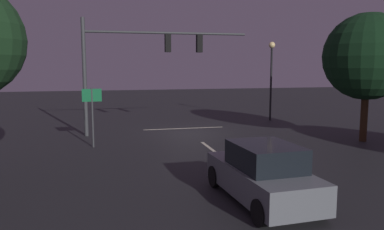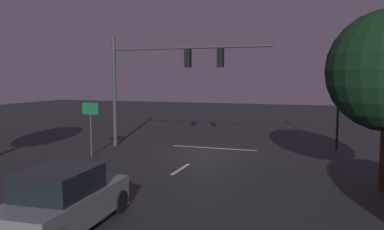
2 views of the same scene
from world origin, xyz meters
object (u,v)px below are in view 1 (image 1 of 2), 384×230
Objects in this scene: street_lamp_left_kerb at (271,66)px; tree_left_near at (367,57)px; car_approaching at (262,174)px; route_sign at (92,105)px; traffic_signal_assembly at (141,54)px.

street_lamp_left_kerb is 0.85× the size of tree_left_near.
tree_left_near is at bearing -141.13° from car_approaching.
street_lamp_left_kerb reaches higher than route_sign.
traffic_signal_assembly is 1.69× the size of street_lamp_left_kerb.
car_approaching is 0.68× the size of tree_left_near.
route_sign is at bearing 27.94° from street_lamp_left_kerb.
street_lamp_left_kerb is (-7.25, -15.09, 3.01)m from car_approaching.
traffic_signal_assembly is 1.43× the size of tree_left_near.
car_approaching is at bearing 38.87° from tree_left_near.
route_sign is at bearing -60.90° from car_approaching.
route_sign is 0.44× the size of tree_left_near.
tree_left_near is (-10.84, 4.87, -0.18)m from traffic_signal_assembly.
street_lamp_left_kerb is at bearing -115.68° from car_approaching.
traffic_signal_assembly is at bearing -79.60° from car_approaching.
street_lamp_left_kerb reaches higher than car_approaching.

